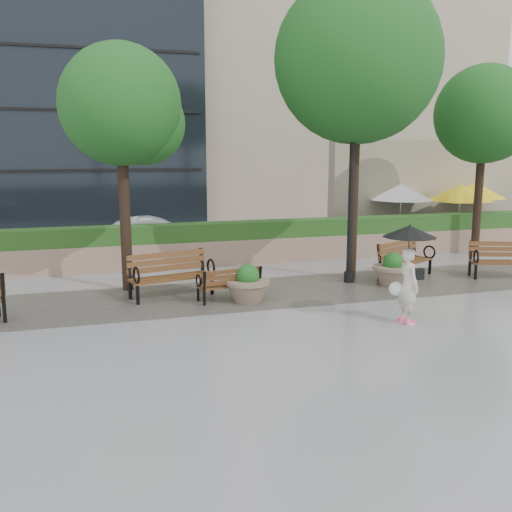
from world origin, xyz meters
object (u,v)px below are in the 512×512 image
object	(u,v)px
bench_3	(405,267)
bench_4	(504,268)
planter_left	(248,287)
bench_2	(229,291)
car_right	(155,235)
bench_1	(172,284)
pedestrian	(408,264)
lamppost	(351,215)
planter_right	(393,272)

from	to	relation	value
bench_3	bench_4	xyz separation A→B (m)	(2.72, -0.85, -0.00)
planter_left	bench_2	bearing A→B (deg)	152.10
bench_3	car_right	bearing A→B (deg)	108.46
bench_1	car_right	world-z (taller)	car_right
bench_3	bench_1	bearing A→B (deg)	154.84
bench_1	pedestrian	world-z (taller)	pedestrian
planter_left	lamppost	world-z (taller)	lamppost
planter_left	pedestrian	distance (m)	3.93
bench_2	planter_right	distance (m)	4.67
lamppost	planter_right	bearing A→B (deg)	-32.21
bench_3	planter_left	size ratio (longest dim) A/B	1.87
bench_2	car_right	size ratio (longest dim) A/B	0.42
bench_2	planter_left	world-z (taller)	planter_left
bench_1	bench_3	distance (m)	6.78
bench_3	bench_4	bearing A→B (deg)	-44.68
bench_1	planter_right	size ratio (longest dim) A/B	2.01
car_right	bench_4	bearing A→B (deg)	-127.07
bench_3	bench_4	distance (m)	2.85
bench_4	planter_left	xyz separation A→B (m)	(-7.78, -0.36, 0.06)
bench_2	bench_4	distance (m)	8.19
bench_2	planter_left	bearing A→B (deg)	143.06
planter_left	pedestrian	xyz separation A→B (m)	(2.76, -2.64, 0.91)
bench_3	planter_left	world-z (taller)	bench_3
bench_3	lamppost	xyz separation A→B (m)	(-1.80, -0.07, 1.57)
bench_2	bench_1	bearing A→B (deg)	-38.19
bench_1	bench_2	xyz separation A→B (m)	(1.31, -0.73, -0.08)
bench_1	lamppost	size ratio (longest dim) A/B	0.51
bench_4	car_right	bearing A→B (deg)	161.59
planter_right	pedestrian	size ratio (longest dim) A/B	0.52
bench_1	pedestrian	xyz separation A→B (m)	(4.48, -3.58, 0.94)
planter_right	bench_4	bearing A→B (deg)	-2.40
bench_2	pedestrian	xyz separation A→B (m)	(3.17, -2.85, 1.02)
bench_4	car_right	world-z (taller)	car_right
pedestrian	bench_4	bearing A→B (deg)	-60.03
bench_2	bench_4	size ratio (longest dim) A/B	0.79
bench_3	car_right	distance (m)	8.94
bench_3	planter_right	distance (m)	1.07
lamppost	car_right	size ratio (longest dim) A/B	1.10
bench_4	bench_2	bearing A→B (deg)	-159.65
bench_3	pedestrian	world-z (taller)	pedestrian
bench_3	bench_2	bearing A→B (deg)	162.90
pedestrian	bench_3	bearing A→B (deg)	-31.71
bench_1	pedestrian	distance (m)	5.81
bench_1	bench_3	size ratio (longest dim) A/B	1.06
planter_left	planter_right	xyz separation A→B (m)	(4.25, 0.51, -0.00)
bench_3	lamppost	world-z (taller)	lamppost
planter_right	lamppost	distance (m)	1.92
bench_4	planter_right	world-z (taller)	bench_4
bench_3	bench_4	size ratio (longest dim) A/B	1.01
planter_left	pedestrian	bearing A→B (deg)	-43.66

